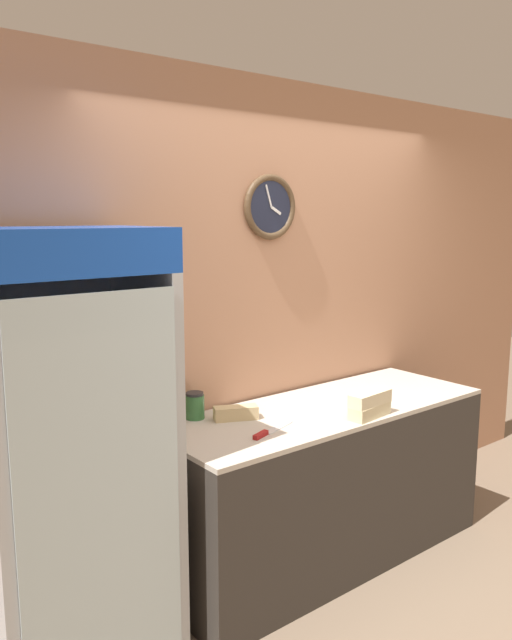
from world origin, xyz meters
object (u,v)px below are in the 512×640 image
Objects in this scene: beverage_cooler at (65,434)px; sandwich_stack_bottom at (370,411)px; sandwich_stack_middle at (370,398)px; sandwich_flat_left at (236,413)px; condiment_jar at (195,406)px; chefs_knife at (268,432)px.

beverage_cooler is 6.95× the size of sandwich_stack_bottom.
sandwich_stack_middle is at bearing 0.00° from sandwich_stack_bottom.
sandwich_stack_bottom is (1.50, -0.37, -0.11)m from beverage_cooler.
sandwich_stack_middle is at bearing -35.44° from sandwich_flat_left.
chefs_knife is at bearing -69.12° from condiment_jar.
condiment_jar is (-0.16, 0.41, 0.06)m from chefs_knife.
chefs_knife is (0.93, -0.22, -0.13)m from beverage_cooler.
beverage_cooler is 0.96m from chefs_knife.
sandwich_flat_left is at bearing 2.57° from beverage_cooler.
condiment_jar reaches higher than sandwich_flat_left.
beverage_cooler reaches higher than chefs_knife.
sandwich_stack_middle reaches higher than sandwich_stack_bottom.
condiment_jar is at bearing 137.41° from sandwich_flat_left.
sandwich_flat_left is at bearing 89.64° from chefs_knife.
condiment_jar reaches higher than sandwich_stack_middle.
sandwich_stack_middle is at bearing -37.11° from condiment_jar.
beverage_cooler is at bearing 166.26° from sandwich_stack_middle.
sandwich_stack_middle is 1.13× the size of sandwich_flat_left.
sandwich_stack_bottom is 1.13× the size of sandwich_flat_left.
sandwich_stack_bottom and sandwich_flat_left have the same top height.
beverage_cooler is 0.80m from condiment_jar.
sandwich_flat_left is 0.27m from chefs_knife.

